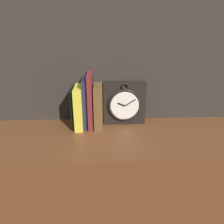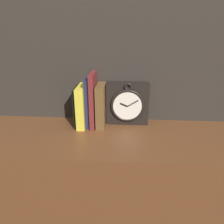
% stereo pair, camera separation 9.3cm
% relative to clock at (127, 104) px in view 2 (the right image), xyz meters
% --- Properties ---
extents(wall_back, '(6.00, 0.05, 2.60)m').
position_rel_clock_xyz_m(wall_back, '(-0.07, 0.07, 0.44)').
color(wall_back, '#2D2823').
rests_on(wall_back, ground_plane).
extents(bookshelf, '(1.33, 0.40, 0.76)m').
position_rel_clock_xyz_m(bookshelf, '(-0.07, -0.15, -0.48)').
color(bookshelf, brown).
rests_on(bookshelf, ground_plane).
extents(clock, '(0.21, 0.08, 0.21)m').
position_rel_clock_xyz_m(clock, '(0.00, 0.00, 0.00)').
color(clock, black).
rests_on(clock, bookshelf).
extents(book_slot0_black, '(0.02, 0.13, 0.19)m').
position_rel_clock_xyz_m(book_slot0_black, '(-0.24, -0.03, -0.01)').
color(book_slot0_black, black).
rests_on(book_slot0_black, bookshelf).
extents(book_slot1_yellow, '(0.04, 0.15, 0.20)m').
position_rel_clock_xyz_m(book_slot1_yellow, '(-0.22, -0.04, -0.00)').
color(book_slot1_yellow, yellow).
rests_on(book_slot1_yellow, bookshelf).
extents(book_slot2_navy, '(0.02, 0.13, 0.24)m').
position_rel_clock_xyz_m(book_slot2_navy, '(-0.19, -0.03, 0.02)').
color(book_slot2_navy, '#202447').
rests_on(book_slot2_navy, bookshelf).
extents(book_slot3_maroon, '(0.02, 0.14, 0.26)m').
position_rel_clock_xyz_m(book_slot3_maroon, '(-0.16, -0.03, 0.03)').
color(book_slot3_maroon, maroon).
rests_on(book_slot3_maroon, bookshelf).
extents(book_slot4_brown, '(0.04, 0.14, 0.20)m').
position_rel_clock_xyz_m(book_slot4_brown, '(-0.13, -0.03, -0.00)').
color(book_slot4_brown, brown).
rests_on(book_slot4_brown, bookshelf).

